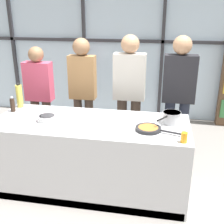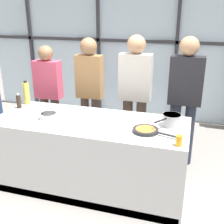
{
  "view_description": "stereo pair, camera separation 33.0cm",
  "coord_description": "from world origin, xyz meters",
  "px_view_note": "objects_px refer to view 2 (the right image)",
  "views": [
    {
      "loc": [
        0.8,
        -2.94,
        2.15
      ],
      "look_at": [
        0.24,
        0.1,
        0.99
      ],
      "focal_mm": 45.0,
      "sensor_mm": 36.0,
      "label": 1
    },
    {
      "loc": [
        1.12,
        -2.86,
        2.15
      ],
      "look_at": [
        0.24,
        0.1,
        0.99
      ],
      "focal_mm": 45.0,
      "sensor_mm": 36.0,
      "label": 2
    }
  ],
  "objects_px": {
    "spectator_center_left": "(90,88)",
    "spectator_far_right": "(185,94)",
    "pepper_grinder": "(19,101)",
    "juice_glass_near": "(179,141)",
    "oil_bottle": "(26,93)",
    "white_plate": "(38,125)",
    "saucepan": "(171,120)",
    "mixing_bowl": "(49,115)",
    "frying_pan": "(146,130)",
    "spectator_center_right": "(135,90)",
    "spectator_far_left": "(49,91)"
  },
  "relations": [
    {
      "from": "juice_glass_near",
      "to": "oil_bottle",
      "type": "bearing_deg",
      "value": 161.89
    },
    {
      "from": "white_plate",
      "to": "pepper_grinder",
      "type": "relative_size",
      "value": 1.14
    },
    {
      "from": "juice_glass_near",
      "to": "frying_pan",
      "type": "bearing_deg",
      "value": 147.71
    },
    {
      "from": "oil_bottle",
      "to": "juice_glass_near",
      "type": "bearing_deg",
      "value": -18.11
    },
    {
      "from": "spectator_center_left",
      "to": "spectator_far_right",
      "type": "xyz_separation_m",
      "value": [
        1.38,
        0.0,
        0.01
      ]
    },
    {
      "from": "white_plate",
      "to": "spectator_center_right",
      "type": "bearing_deg",
      "value": 54.46
    },
    {
      "from": "spectator_far_left",
      "to": "frying_pan",
      "type": "xyz_separation_m",
      "value": [
        1.73,
        -1.04,
        -0.01
      ]
    },
    {
      "from": "oil_bottle",
      "to": "white_plate",
      "type": "bearing_deg",
      "value": -49.66
    },
    {
      "from": "spectator_center_left",
      "to": "juice_glass_near",
      "type": "relative_size",
      "value": 16.29
    },
    {
      "from": "frying_pan",
      "to": "oil_bottle",
      "type": "relative_size",
      "value": 1.49
    },
    {
      "from": "pepper_grinder",
      "to": "spectator_center_left",
      "type": "bearing_deg",
      "value": 46.52
    },
    {
      "from": "saucepan",
      "to": "oil_bottle",
      "type": "height_order",
      "value": "oil_bottle"
    },
    {
      "from": "spectator_far_left",
      "to": "juice_glass_near",
      "type": "relative_size",
      "value": 15.03
    },
    {
      "from": "white_plate",
      "to": "mixing_bowl",
      "type": "height_order",
      "value": "mixing_bowl"
    },
    {
      "from": "oil_bottle",
      "to": "juice_glass_near",
      "type": "distance_m",
      "value": 2.21
    },
    {
      "from": "spectator_center_left",
      "to": "saucepan",
      "type": "bearing_deg",
      "value": 148.35
    },
    {
      "from": "frying_pan",
      "to": "white_plate",
      "type": "relative_size",
      "value": 2.1
    },
    {
      "from": "frying_pan",
      "to": "pepper_grinder",
      "type": "distance_m",
      "value": 1.78
    },
    {
      "from": "spectator_center_left",
      "to": "spectator_center_right",
      "type": "xyz_separation_m",
      "value": [
        0.69,
        0.0,
        0.01
      ]
    },
    {
      "from": "spectator_center_left",
      "to": "oil_bottle",
      "type": "relative_size",
      "value": 5.36
    },
    {
      "from": "spectator_center_left",
      "to": "pepper_grinder",
      "type": "bearing_deg",
      "value": 46.52
    },
    {
      "from": "spectator_center_right",
      "to": "saucepan",
      "type": "xyz_separation_m",
      "value": [
        0.59,
        -0.79,
        -0.07
      ]
    },
    {
      "from": "spectator_center_left",
      "to": "spectator_center_right",
      "type": "height_order",
      "value": "spectator_center_right"
    },
    {
      "from": "spectator_center_right",
      "to": "juice_glass_near",
      "type": "distance_m",
      "value": 1.45
    },
    {
      "from": "spectator_far_right",
      "to": "oil_bottle",
      "type": "xyz_separation_m",
      "value": [
        -2.08,
        -0.58,
        0.01
      ]
    },
    {
      "from": "oil_bottle",
      "to": "pepper_grinder",
      "type": "bearing_deg",
      "value": -93.24
    },
    {
      "from": "spectator_far_right",
      "to": "juice_glass_near",
      "type": "bearing_deg",
      "value": 90.68
    },
    {
      "from": "spectator_far_right",
      "to": "white_plate",
      "type": "relative_size",
      "value": 7.79
    },
    {
      "from": "white_plate",
      "to": "oil_bottle",
      "type": "distance_m",
      "value": 0.84
    },
    {
      "from": "pepper_grinder",
      "to": "juice_glass_near",
      "type": "xyz_separation_m",
      "value": [
        2.11,
        -0.51,
        -0.04
      ]
    },
    {
      "from": "pepper_grinder",
      "to": "juice_glass_near",
      "type": "distance_m",
      "value": 2.17
    },
    {
      "from": "pepper_grinder",
      "to": "saucepan",
      "type": "bearing_deg",
      "value": -0.98
    },
    {
      "from": "white_plate",
      "to": "oil_bottle",
      "type": "relative_size",
      "value": 0.71
    },
    {
      "from": "oil_bottle",
      "to": "spectator_center_left",
      "type": "bearing_deg",
      "value": 39.31
    },
    {
      "from": "frying_pan",
      "to": "mixing_bowl",
      "type": "bearing_deg",
      "value": 176.76
    },
    {
      "from": "white_plate",
      "to": "saucepan",
      "type": "bearing_deg",
      "value": 16.07
    },
    {
      "from": "frying_pan",
      "to": "saucepan",
      "type": "bearing_deg",
      "value": 46.1
    },
    {
      "from": "frying_pan",
      "to": "mixing_bowl",
      "type": "xyz_separation_m",
      "value": [
        -1.2,
        0.07,
        0.01
      ]
    },
    {
      "from": "spectator_center_left",
      "to": "mixing_bowl",
      "type": "distance_m",
      "value": 0.99
    },
    {
      "from": "mixing_bowl",
      "to": "juice_glass_near",
      "type": "relative_size",
      "value": 2.12
    },
    {
      "from": "saucepan",
      "to": "oil_bottle",
      "type": "xyz_separation_m",
      "value": [
        -1.98,
        0.21,
        0.08
      ]
    },
    {
      "from": "oil_bottle",
      "to": "spectator_center_right",
      "type": "bearing_deg",
      "value": 22.48
    },
    {
      "from": "saucepan",
      "to": "mixing_bowl",
      "type": "bearing_deg",
      "value": -172.82
    },
    {
      "from": "spectator_center_left",
      "to": "mixing_bowl",
      "type": "xyz_separation_m",
      "value": [
        -0.17,
        -0.97,
        -0.1
      ]
    },
    {
      "from": "spectator_center_right",
      "to": "pepper_grinder",
      "type": "xyz_separation_m",
      "value": [
        -1.4,
        -0.75,
        -0.05
      ]
    },
    {
      "from": "frying_pan",
      "to": "mixing_bowl",
      "type": "distance_m",
      "value": 1.2
    },
    {
      "from": "mixing_bowl",
      "to": "pepper_grinder",
      "type": "height_order",
      "value": "pepper_grinder"
    },
    {
      "from": "oil_bottle",
      "to": "juice_glass_near",
      "type": "xyz_separation_m",
      "value": [
        2.1,
        -0.69,
        -0.1
      ]
    },
    {
      "from": "spectator_center_left",
      "to": "spectator_center_right",
      "type": "distance_m",
      "value": 0.69
    },
    {
      "from": "saucepan",
      "to": "white_plate",
      "type": "height_order",
      "value": "saucepan"
    }
  ]
}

